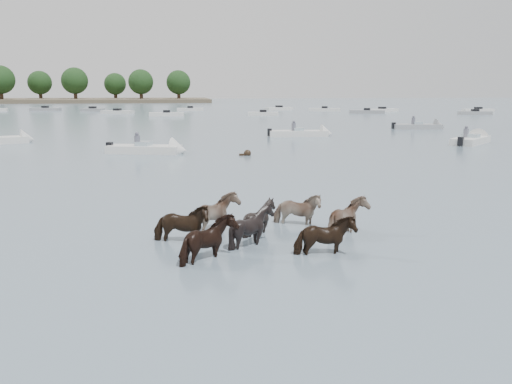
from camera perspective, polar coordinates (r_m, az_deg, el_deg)
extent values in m
plane|color=#4A5B6A|center=(14.54, -1.62, -4.78)|extent=(400.00, 400.00, 0.00)
imported|color=black|center=(14.07, -7.96, -3.80)|extent=(1.61, 0.96, 1.27)
imported|color=#7F6556|center=(15.12, -4.13, -2.64)|extent=(1.51, 1.61, 1.30)
imported|color=black|center=(14.82, 0.37, -3.11)|extent=(1.08, 0.96, 1.19)
imported|color=#826D58|center=(15.76, 4.37, -2.24)|extent=(1.58, 1.10, 1.22)
imported|color=black|center=(12.49, -4.90, -5.59)|extent=(1.52, 1.62, 1.29)
imported|color=black|center=(13.68, -0.45, -4.06)|extent=(1.34, 1.24, 1.30)
imported|color=black|center=(13.01, 7.29, -5.12)|extent=(1.47, 0.71, 1.23)
imported|color=tan|center=(14.81, 9.89, -3.10)|extent=(1.50, 1.59, 1.28)
sphere|color=black|center=(32.11, -0.91, 4.12)|extent=(0.44, 0.44, 0.44)
cube|color=black|center=(32.09, -1.36, 3.94)|extent=(0.50, 0.22, 0.18)
cone|color=silver|center=(43.52, -23.09, 5.16)|extent=(1.40, 1.81, 1.60)
cube|color=silver|center=(33.96, -11.80, 4.40)|extent=(4.73, 2.80, 0.55)
cone|color=silver|center=(33.30, -8.16, 4.40)|extent=(1.32, 1.79, 1.60)
cube|color=#99ADB7|center=(33.93, -11.82, 4.99)|extent=(1.09, 1.30, 0.35)
cube|color=black|center=(34.74, -15.29, 4.64)|extent=(0.44, 0.44, 0.60)
cylinder|color=#595966|center=(33.93, -12.51, 5.30)|extent=(0.36, 0.36, 0.70)
sphere|color=#595966|center=(33.89, -12.54, 6.06)|extent=(0.24, 0.24, 0.24)
cube|color=silver|center=(45.25, 4.51, 6.18)|extent=(4.97, 2.08, 0.55)
cone|color=silver|center=(45.64, 7.53, 6.16)|extent=(1.06, 1.68, 1.60)
cube|color=#99ADB7|center=(45.23, 4.52, 6.63)|extent=(0.91, 1.20, 0.35)
cube|color=black|center=(44.98, 1.45, 6.38)|extent=(0.38, 0.38, 0.60)
cylinder|color=#595966|center=(45.12, 4.02, 6.88)|extent=(0.36, 0.36, 0.70)
sphere|color=#595966|center=(45.09, 4.03, 7.45)|extent=(0.24, 0.24, 0.24)
cube|color=silver|center=(41.86, 21.83, 5.05)|extent=(4.32, 4.13, 0.55)
cone|color=silver|center=(43.95, 22.67, 5.24)|extent=(1.74, 1.79, 1.60)
cube|color=#99ADB7|center=(41.83, 21.87, 5.53)|extent=(1.35, 1.37, 0.35)
cube|color=black|center=(39.76, 20.93, 5.06)|extent=(0.49, 0.49, 0.60)
cylinder|color=#595966|center=(41.61, 21.41, 5.81)|extent=(0.36, 0.36, 0.70)
sphere|color=#595966|center=(41.57, 21.46, 6.43)|extent=(0.24, 0.24, 0.24)
cube|color=gray|center=(55.65, 16.73, 6.65)|extent=(4.82, 2.12, 0.55)
cone|color=gray|center=(56.47, 18.98, 6.57)|extent=(1.08, 1.69, 1.60)
cube|color=#99ADB7|center=(55.63, 16.75, 7.01)|extent=(0.92, 1.20, 0.35)
cube|color=black|center=(54.92, 14.42, 6.87)|extent=(0.39, 0.39, 0.60)
cylinder|color=#595966|center=(55.45, 16.38, 7.22)|extent=(0.36, 0.36, 0.70)
sphere|color=#595966|center=(55.42, 16.41, 7.68)|extent=(0.24, 0.24, 0.24)
cube|color=gray|center=(104.21, -21.48, 8.16)|extent=(5.51, 2.48, 0.60)
cube|color=black|center=(104.19, -21.50, 8.37)|extent=(1.17, 1.17, 0.50)
cube|color=gray|center=(98.92, -16.96, 8.34)|extent=(4.31, 3.00, 0.60)
cube|color=black|center=(98.90, -16.98, 8.56)|extent=(1.32, 1.32, 0.50)
cube|color=silver|center=(87.91, -14.52, 8.19)|extent=(5.27, 3.21, 0.60)
cube|color=black|center=(87.89, -14.53, 8.44)|extent=(1.29, 1.29, 0.50)
cube|color=silver|center=(79.40, -9.48, 8.13)|extent=(5.00, 1.52, 0.60)
cube|color=black|center=(79.38, -9.49, 8.40)|extent=(1.00, 1.00, 0.50)
cube|color=silver|center=(97.14, -7.00, 8.69)|extent=(4.78, 1.74, 0.60)
cube|color=black|center=(97.12, -7.00, 8.91)|extent=(1.05, 1.05, 0.50)
cube|color=silver|center=(79.68, 0.75, 8.28)|extent=(4.64, 2.13, 0.60)
cube|color=black|center=(79.66, 0.76, 8.56)|extent=(1.13, 1.13, 0.50)
cube|color=silver|center=(100.02, 2.46, 8.82)|extent=(5.59, 3.65, 0.60)
cube|color=black|center=(100.01, 2.46, 9.04)|extent=(1.33, 1.33, 0.50)
cube|color=silver|center=(96.07, 7.30, 8.65)|extent=(5.67, 2.72, 0.60)
cube|color=black|center=(96.06, 7.30, 8.88)|extent=(1.20, 1.20, 0.50)
cube|color=gray|center=(88.56, 11.72, 8.33)|extent=(5.70, 3.60, 0.60)
cube|color=black|center=(88.54, 11.73, 8.57)|extent=(1.32, 1.32, 0.50)
cube|color=silver|center=(94.98, 13.26, 8.43)|extent=(6.13, 3.21, 0.60)
cube|color=black|center=(94.97, 13.27, 8.66)|extent=(1.25, 1.25, 0.50)
cube|color=gray|center=(88.97, 22.24, 7.76)|extent=(5.05, 2.62, 0.60)
cube|color=black|center=(88.95, 22.26, 8.00)|extent=(1.21, 1.21, 0.50)
cube|color=silver|center=(99.32, 22.54, 7.99)|extent=(5.28, 1.54, 0.60)
cube|color=black|center=(99.31, 22.55, 8.21)|extent=(1.01, 1.01, 0.50)
cylinder|color=#382619|center=(164.93, -25.42, 9.16)|extent=(1.00, 1.00, 3.48)
sphere|color=black|center=(164.93, -25.55, 10.73)|extent=(7.74, 7.74, 7.74)
cylinder|color=#382619|center=(174.33, -21.91, 9.40)|extent=(1.00, 1.00, 3.11)
sphere|color=black|center=(174.32, -22.00, 10.73)|extent=(6.90, 6.90, 6.90)
cylinder|color=#382619|center=(165.15, -18.62, 9.62)|extent=(1.00, 1.00, 3.37)
sphere|color=black|center=(165.15, -18.72, 11.14)|extent=(7.50, 7.50, 7.50)
cylinder|color=#382619|center=(169.94, -14.69, 9.77)|extent=(1.00, 1.00, 2.91)
sphere|color=black|center=(169.92, -14.75, 11.05)|extent=(6.47, 6.47, 6.47)
cylinder|color=#382619|center=(161.32, -12.09, 9.89)|extent=(1.00, 1.00, 3.21)
sphere|color=black|center=(161.31, -12.15, 11.38)|extent=(7.13, 7.13, 7.13)
cylinder|color=#382619|center=(161.96, -8.20, 10.01)|extent=(1.00, 1.00, 3.15)
sphere|color=black|center=(161.96, -8.24, 11.47)|extent=(6.99, 6.99, 6.99)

